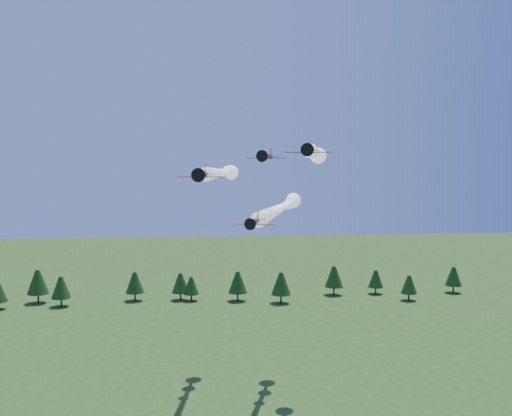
{
  "coord_description": "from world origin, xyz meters",
  "views": [
    {
      "loc": [
        -9.01,
        -95.73,
        49.14
      ],
      "look_at": [
        0.37,
        0.0,
        42.0
      ],
      "focal_mm": 40.0,
      "sensor_mm": 36.0,
      "label": 1
    }
  ],
  "objects": [
    {
      "name": "plane_left",
      "position": [
        -4.13,
        31.48,
        47.64
      ],
      "size": [
        13.56,
        56.4,
        3.7
      ],
      "rotation": [
        0.0,
        0.0,
        -0.15
      ],
      "color": "black",
      "rests_on": "ground"
    },
    {
      "name": "plane_lead",
      "position": [
        8.38,
        24.01,
        40.4
      ],
      "size": [
        20.14,
        57.81,
        3.7
      ],
      "rotation": [
        0.0,
        0.0,
        -0.28
      ],
      "color": "black",
      "rests_on": "ground"
    },
    {
      "name": "plane_right",
      "position": [
        15.0,
        21.17,
        51.7
      ],
      "size": [
        15.13,
        41.8,
        3.7
      ],
      "rotation": [
        0.0,
        0.0,
        -0.25
      ],
      "color": "black",
      "rests_on": "ground"
    },
    {
      "name": "treeline",
      "position": [
        -2.26,
        109.74,
        6.67
      ],
      "size": [
        172.59,
        18.04,
        11.95
      ],
      "color": "#382314",
      "rests_on": "ground"
    },
    {
      "name": "plane_slot",
      "position": [
        3.09,
        7.61,
        50.84
      ],
      "size": [
        7.58,
        8.46,
        2.68
      ],
      "rotation": [
        0.0,
        0.0,
        -0.34
      ],
      "color": "black",
      "rests_on": "ground"
    }
  ]
}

